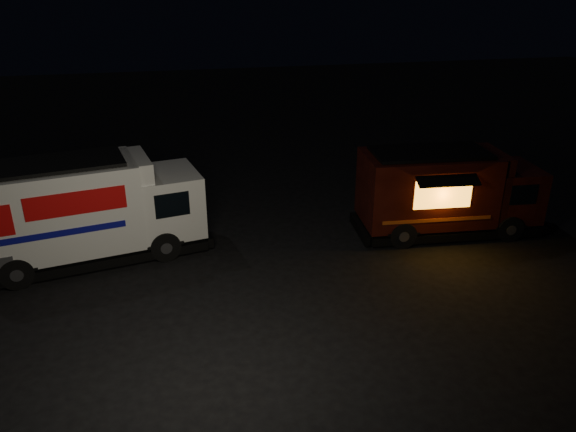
# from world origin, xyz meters

# --- Properties ---
(ground) EXTENTS (80.00, 80.00, 0.00)m
(ground) POSITION_xyz_m (0.00, 0.00, 0.00)
(ground) COLOR black
(ground) RESTS_ON ground
(white_truck) EXTENTS (7.49, 3.75, 3.25)m
(white_truck) POSITION_xyz_m (-5.01, 3.49, 1.62)
(white_truck) COLOR silver
(white_truck) RESTS_ON ground
(red_truck) EXTENTS (6.44, 2.81, 2.92)m
(red_truck) POSITION_xyz_m (6.68, 2.88, 1.46)
(red_truck) COLOR #3D100B
(red_truck) RESTS_ON ground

